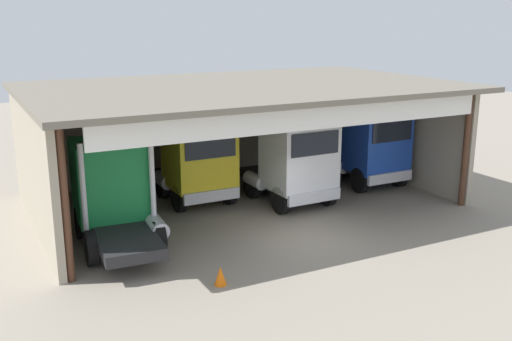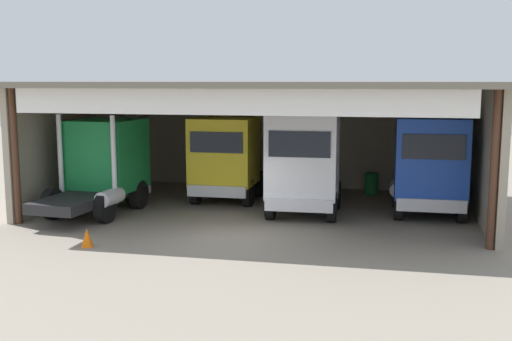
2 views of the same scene
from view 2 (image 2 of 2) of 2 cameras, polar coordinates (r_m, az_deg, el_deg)
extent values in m
plane|color=gray|center=(19.39, -2.09, -6.20)|extent=(80.00, 80.00, 0.00)
cube|color=#9E937F|center=(28.27, 2.65, 3.21)|extent=(15.90, 0.24, 4.66)
cube|color=#9E937F|center=(26.31, -16.51, 2.48)|extent=(0.24, 9.59, 4.66)
cube|color=#9E937F|center=(23.36, 20.22, 1.60)|extent=(0.24, 9.59, 4.66)
cube|color=#6E6759|center=(22.97, 0.50, 8.09)|extent=(16.50, 10.55, 0.20)
cylinder|color=#4C2D1E|center=(22.23, -21.64, 1.21)|extent=(0.24, 0.24, 4.66)
cylinder|color=#4C2D1E|center=(18.77, 21.43, -0.01)|extent=(0.24, 0.24, 4.66)
cube|color=white|center=(18.40, -2.45, 6.60)|extent=(14.31, 0.12, 0.90)
cube|color=#197F3D|center=(23.68, -13.85, 1.46)|extent=(2.58, 2.61, 2.64)
cube|color=black|center=(24.71, -12.44, 2.86)|extent=(2.05, 0.21, 0.79)
cube|color=silver|center=(24.98, -12.28, -1.43)|extent=(2.29, 0.33, 0.44)
cube|color=#232326|center=(22.19, -16.34, -2.72)|extent=(2.07, 3.80, 0.36)
cylinder|color=silver|center=(23.11, -17.87, 1.14)|extent=(0.18, 0.18, 3.15)
cylinder|color=silver|center=(21.97, -13.19, 0.97)|extent=(0.18, 0.18, 3.15)
cylinder|color=silver|center=(21.86, -13.53, -2.46)|extent=(0.65, 1.24, 0.56)
cylinder|color=black|center=(24.86, -15.26, -1.93)|extent=(0.38, 1.13, 1.11)
cylinder|color=black|center=(23.84, -10.93, -2.22)|extent=(0.38, 1.13, 1.11)
cylinder|color=black|center=(22.81, -18.55, -2.99)|extent=(0.38, 1.13, 1.11)
cylinder|color=black|center=(21.68, -13.96, -3.37)|extent=(0.38, 1.13, 1.11)
cube|color=yellow|center=(24.24, -2.98, 1.84)|extent=(2.44, 2.30, 2.64)
cube|color=black|center=(23.07, -3.75, 2.65)|extent=(2.07, 0.06, 0.79)
cube|color=silver|center=(23.31, -3.73, -1.97)|extent=(2.31, 0.16, 0.44)
cube|color=#232326|center=(26.01, -2.01, -0.80)|extent=(1.83, 3.00, 0.36)
cylinder|color=silver|center=(25.28, 0.19, 1.34)|extent=(0.18, 0.18, 2.46)
cylinder|color=silver|center=(25.82, -4.57, 1.46)|extent=(0.18, 0.18, 2.46)
cylinder|color=silver|center=(26.00, -4.52, -0.56)|extent=(0.56, 1.20, 0.56)
cylinder|color=black|center=(23.78, -0.76, -2.11)|extent=(0.30, 1.09, 1.09)
cylinder|color=black|center=(24.34, -5.67, -1.91)|extent=(0.30, 1.09, 1.09)
cylinder|color=black|center=(25.80, 0.29, -1.28)|extent=(0.30, 1.09, 1.09)
cylinder|color=black|center=(26.32, -4.27, -1.11)|extent=(0.30, 1.09, 1.09)
cube|color=white|center=(21.57, 4.42, 1.39)|extent=(2.50, 2.14, 2.94)
cube|color=black|center=(20.45, 4.09, 2.47)|extent=(2.09, 0.10, 0.88)
cube|color=silver|center=(20.74, 4.02, -3.28)|extent=(2.34, 0.20, 0.44)
cube|color=#232326|center=(23.68, 4.92, -1.75)|extent=(1.91, 3.51, 0.36)
cylinder|color=silver|center=(22.68, 7.56, 1.35)|extent=(0.18, 0.18, 3.17)
cylinder|color=silver|center=(22.92, 2.02, 1.49)|extent=(0.18, 0.18, 3.17)
cylinder|color=silver|center=(23.51, 2.16, -1.51)|extent=(0.58, 1.21, 0.56)
cylinder|color=black|center=(21.34, 7.13, -3.41)|extent=(0.32, 1.09, 1.08)
cylinder|color=black|center=(21.59, 1.38, -3.21)|extent=(0.32, 1.09, 1.08)
cylinder|color=black|center=(23.62, 7.53, -2.26)|extent=(0.32, 1.09, 1.08)
cylinder|color=black|center=(23.85, 2.33, -2.10)|extent=(0.32, 1.09, 1.08)
cube|color=#1E47B7|center=(22.31, 16.07, 1.18)|extent=(2.44, 2.14, 2.81)
cube|color=black|center=(21.18, 16.33, 2.14)|extent=(2.07, 0.07, 0.84)
cube|color=silver|center=(21.45, 16.12, -3.19)|extent=(2.31, 0.17, 0.44)
cube|color=#232326|center=(24.13, 15.65, -1.83)|extent=(1.84, 2.96, 0.36)
cylinder|color=silver|center=(23.62, 18.50, 1.29)|extent=(0.18, 0.18, 3.18)
cylinder|color=silver|center=(23.47, 13.19, 1.46)|extent=(0.18, 0.18, 3.18)
cylinder|color=silver|center=(23.77, 13.08, -1.59)|extent=(0.56, 1.20, 0.56)
cylinder|color=black|center=(22.26, 18.71, -3.28)|extent=(0.30, 1.10, 1.10)
cylinder|color=black|center=(22.10, 13.21, -3.14)|extent=(0.30, 1.10, 1.10)
cylinder|color=black|center=(24.26, 18.15, -2.32)|extent=(0.30, 1.10, 1.10)
cylinder|color=black|center=(24.11, 13.11, -2.18)|extent=(0.30, 1.10, 1.10)
cylinder|color=#197233|center=(26.81, 10.77, -1.24)|extent=(0.58, 0.58, 0.93)
cube|color=black|center=(28.52, -5.20, -0.47)|extent=(0.90, 0.60, 1.00)
cone|color=orange|center=(18.81, -15.56, -6.09)|extent=(0.36, 0.36, 0.56)
camera|label=1|loc=(15.16, -72.24, 12.36)|focal=41.53mm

